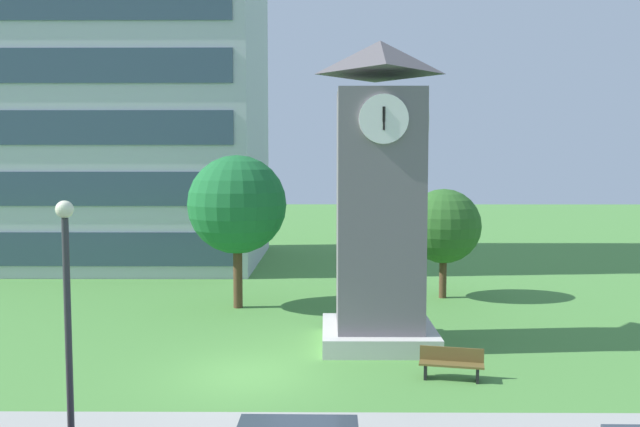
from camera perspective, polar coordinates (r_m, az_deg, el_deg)
name	(u,v)px	position (r m, az deg, el deg)	size (l,w,h in m)	color
ground_plane	(250,375)	(19.30, -6.20, -14.03)	(160.00, 160.00, 0.00)	#4C893D
kerb_strip	(232,425)	(15.97, -7.75, -18.06)	(120.00, 1.60, 0.01)	#9E9E99
office_building	(122,29)	(43.01, -17.13, 15.32)	(16.86, 13.11, 28.80)	#B7BCC6
clock_tower	(379,211)	(21.66, 5.26, 0.22)	(3.78, 3.78, 10.14)	slate
park_bench	(451,363)	(19.11, 11.55, -12.84)	(1.86, 0.85, 0.88)	brown
street_lamp	(67,298)	(14.20, -21.45, -6.98)	(0.36, 0.36, 5.36)	#333338
tree_near_tower	(444,226)	(29.74, 10.87, -1.12)	(3.38, 3.38, 4.98)	#513823
tree_by_building	(237,205)	(27.32, -7.34, 0.77)	(4.15, 4.15, 6.48)	#513823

